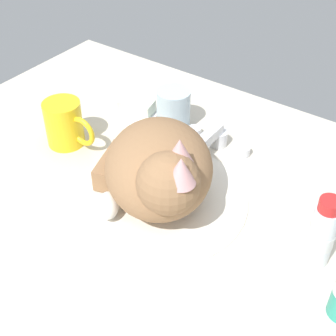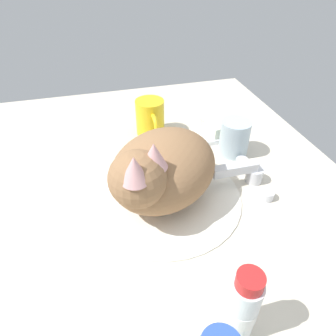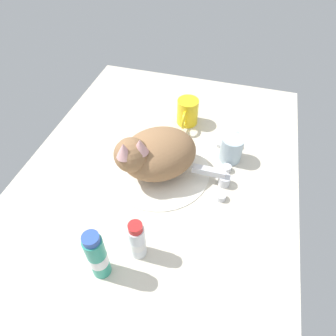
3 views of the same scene
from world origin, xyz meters
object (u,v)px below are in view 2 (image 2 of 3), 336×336
rinse_cup (234,138)px  soap_bar (214,127)px  coffee_mug (150,118)px  faucet (247,174)px  cat (159,170)px  toothpaste_bottle (242,307)px

rinse_cup → soap_bar: (-8.54, -1.52, -1.65)cm
coffee_mug → rinse_cup: coffee_mug is taller
faucet → soap_bar: (-19.54, 0.36, 0.23)cm
cat → toothpaste_bottle: 26.92cm
coffee_mug → soap_bar: (5.33, 15.68, -2.05)cm
rinse_cup → soap_bar: 8.83cm
faucet → soap_bar: bearing=178.9°
rinse_cup → coffee_mug: bearing=-128.9°
coffee_mug → toothpaste_bottle: bearing=0.2°
toothpaste_bottle → coffee_mug: bearing=-179.8°
toothpaste_bottle → faucet: bearing=151.1°
coffee_mug → toothpaste_bottle: size_ratio=0.94×
toothpaste_bottle → cat: bearing=-171.3°
coffee_mug → toothpaste_bottle: (52.21, 0.21, 1.11)cm
toothpaste_bottle → soap_bar: bearing=161.7°
faucet → cat: 19.99cm
cat → toothpaste_bottle: cat is taller
cat → rinse_cup: 24.43cm
faucet → cat: size_ratio=0.49×
faucet → toothpaste_bottle: toothpaste_bottle is taller
coffee_mug → rinse_cup: (13.87, 17.21, -0.40)cm
faucet → coffee_mug: 29.30cm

